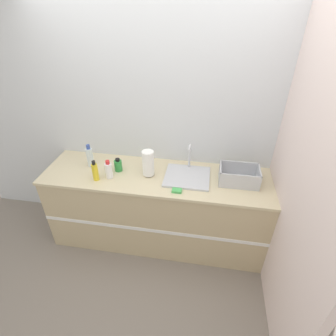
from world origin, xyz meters
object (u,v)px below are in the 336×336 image
Objects in this scene: sink at (187,175)px; bottle_yellow at (95,172)px; dish_rack at (239,177)px; bottle_white_spray at (109,170)px; bottle_clear at (90,157)px; bottle_green at (118,165)px; paper_towel_roll at (148,163)px.

sink reaches higher than bottle_yellow.
bottle_white_spray is (-1.26, -0.14, 0.03)m from dish_rack.
dish_rack is 1.50× the size of bottle_clear.
bottle_clear is at bearing 173.49° from bottle_green.
bottle_green is at bearing -6.51° from bottle_clear.
dish_rack is 1.93× the size of bottle_white_spray.
bottle_clear is (-1.53, 0.04, 0.05)m from dish_rack.
sink is at bearing 9.82° from bottle_white_spray.
bottle_yellow is at bearing -172.09° from dish_rack.
paper_towel_roll reaches higher than bottle_yellow.
paper_towel_roll is 1.95× the size of bottle_green.
bottle_white_spray is (-0.38, -0.11, -0.05)m from paper_towel_roll.
sink is at bearing -0.27° from bottle_green.
sink is 2.08× the size of bottle_yellow.
sink is at bearing -2.18° from bottle_clear.
bottle_yellow is (-0.49, -0.16, -0.04)m from paper_towel_roll.
bottle_green is (-0.72, 0.00, 0.04)m from sink.
sink is 3.17× the size of bottle_green.
bottle_green is 0.32m from bottle_clear.
paper_towel_roll is 0.65m from bottle_clear.
bottle_green is at bearing 174.79° from paper_towel_roll.
sink is 0.90m from bottle_yellow.
bottle_yellow is (-0.16, -0.19, 0.03)m from bottle_green.
bottle_white_spray is (0.12, 0.06, -0.01)m from bottle_yellow.
sink is 1.04m from bottle_clear.
dish_rack is at bearing 0.32° from sink.
bottle_clear reaches higher than bottle_white_spray.
bottle_yellow is 0.13m from bottle_white_spray.
paper_towel_roll is 1.09× the size of bottle_clear.
sink is 1.77× the size of bottle_clear.
bottle_green is at bearing 49.43° from bottle_yellow.
paper_towel_roll is 0.34m from bottle_green.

